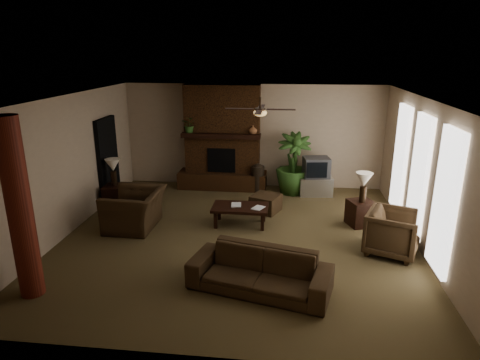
# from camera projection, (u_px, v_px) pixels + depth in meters

# --- Properties ---
(room_shell) EXTENTS (7.00, 7.00, 7.00)m
(room_shell) POSITION_uv_depth(u_px,v_px,m) (238.00, 171.00, 8.10)
(room_shell) COLOR brown
(room_shell) RESTS_ON ground
(fireplace) EXTENTS (2.40, 0.70, 2.80)m
(fireplace) POSITION_uv_depth(u_px,v_px,m) (223.00, 146.00, 11.32)
(fireplace) COLOR #4A2913
(fireplace) RESTS_ON ground
(windows) EXTENTS (0.08, 3.65, 2.35)m
(windows) POSITION_uv_depth(u_px,v_px,m) (419.00, 177.00, 7.93)
(windows) COLOR white
(windows) RESTS_ON ground
(log_column) EXTENTS (0.36, 0.36, 2.80)m
(log_column) POSITION_uv_depth(u_px,v_px,m) (20.00, 210.00, 6.15)
(log_column) COLOR maroon
(log_column) RESTS_ON ground
(doorway) EXTENTS (0.10, 1.00, 2.10)m
(doorway) POSITION_uv_depth(u_px,v_px,m) (108.00, 160.00, 10.29)
(doorway) COLOR black
(doorway) RESTS_ON ground
(ceiling_fan) EXTENTS (1.35, 1.35, 0.37)m
(ceiling_fan) POSITION_uv_depth(u_px,v_px,m) (260.00, 111.00, 8.01)
(ceiling_fan) COLOR black
(ceiling_fan) RESTS_ON ceiling
(sofa) EXTENTS (2.31, 1.17, 0.87)m
(sofa) POSITION_uv_depth(u_px,v_px,m) (260.00, 265.00, 6.54)
(sofa) COLOR #3C2B1A
(sofa) RESTS_ON ground
(armchair_left) EXTENTS (0.83, 1.26, 1.09)m
(armchair_left) POSITION_uv_depth(u_px,v_px,m) (134.00, 203.00, 8.86)
(armchair_left) COLOR #3C2B1A
(armchair_left) RESTS_ON ground
(armchair_right) EXTENTS (1.12, 1.15, 0.92)m
(armchair_right) POSITION_uv_depth(u_px,v_px,m) (393.00, 230.00, 7.72)
(armchair_right) COLOR #3C2B1A
(armchair_right) RESTS_ON ground
(coffee_table) EXTENTS (1.20, 0.70, 0.43)m
(coffee_table) POSITION_uv_depth(u_px,v_px,m) (240.00, 209.00, 9.03)
(coffee_table) COLOR black
(coffee_table) RESTS_ON ground
(ottoman) EXTENTS (0.79, 0.79, 0.40)m
(ottoman) POSITION_uv_depth(u_px,v_px,m) (266.00, 203.00, 9.84)
(ottoman) COLOR #3C2B1A
(ottoman) RESTS_ON ground
(tv_stand) EXTENTS (0.90, 0.58, 0.50)m
(tv_stand) POSITION_uv_depth(u_px,v_px,m) (315.00, 186.00, 10.96)
(tv_stand) COLOR #B8B8BA
(tv_stand) RESTS_ON ground
(tv) EXTENTS (0.72, 0.62, 0.52)m
(tv) POSITION_uv_depth(u_px,v_px,m) (316.00, 167.00, 10.75)
(tv) COLOR #3D3D40
(tv) RESTS_ON tv_stand
(floor_vase) EXTENTS (0.34, 0.34, 0.77)m
(floor_vase) POSITION_uv_depth(u_px,v_px,m) (258.00, 176.00, 11.18)
(floor_vase) COLOR black
(floor_vase) RESTS_ON ground
(floor_plant) EXTENTS (1.15, 1.73, 0.90)m
(floor_plant) POSITION_uv_depth(u_px,v_px,m) (293.00, 177.00, 11.04)
(floor_plant) COLOR #315622
(floor_plant) RESTS_ON ground
(side_table_left) EXTENTS (0.53, 0.53, 0.55)m
(side_table_left) POSITION_uv_depth(u_px,v_px,m) (115.00, 196.00, 10.09)
(side_table_left) COLOR black
(side_table_left) RESTS_ON ground
(lamp_left) EXTENTS (0.43, 0.43, 0.65)m
(lamp_left) POSITION_uv_depth(u_px,v_px,m) (113.00, 167.00, 9.89)
(lamp_left) COLOR black
(lamp_left) RESTS_ON side_table_left
(side_table_right) EXTENTS (0.64, 0.64, 0.55)m
(side_table_right) POSITION_uv_depth(u_px,v_px,m) (360.00, 213.00, 9.05)
(side_table_right) COLOR black
(side_table_right) RESTS_ON ground
(lamp_right) EXTENTS (0.44, 0.44, 0.65)m
(lamp_right) POSITION_uv_depth(u_px,v_px,m) (364.00, 182.00, 8.78)
(lamp_right) COLOR black
(lamp_right) RESTS_ON side_table_right
(mantel_plant) EXTENTS (0.50, 0.52, 0.33)m
(mantel_plant) POSITION_uv_depth(u_px,v_px,m) (190.00, 126.00, 11.02)
(mantel_plant) COLOR #315622
(mantel_plant) RESTS_ON fireplace
(mantel_vase) EXTENTS (0.27, 0.28, 0.22)m
(mantel_vase) POSITION_uv_depth(u_px,v_px,m) (253.00, 130.00, 10.85)
(mantel_vase) COLOR #915C3A
(mantel_vase) RESTS_ON fireplace
(book_a) EXTENTS (0.22, 0.05, 0.29)m
(book_a) POSITION_uv_depth(u_px,v_px,m) (231.00, 199.00, 9.00)
(book_a) COLOR #999999
(book_a) RESTS_ON coffee_table
(book_b) EXTENTS (0.20, 0.11, 0.29)m
(book_b) POSITION_uv_depth(u_px,v_px,m) (254.00, 201.00, 8.89)
(book_b) COLOR #999999
(book_b) RESTS_ON coffee_table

